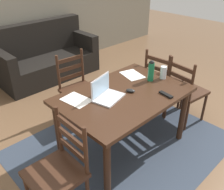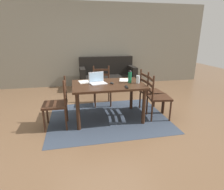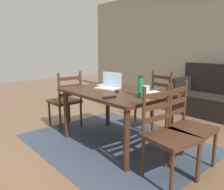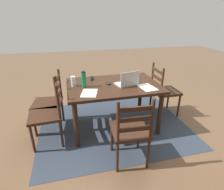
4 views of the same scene
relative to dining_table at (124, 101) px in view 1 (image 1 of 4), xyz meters
The scene contains 16 objects.
ground_plane 0.65m from the dining_table, ahead, with size 14.00×14.00×0.00m, color brown.
area_rug 0.65m from the dining_table, ahead, with size 2.43×1.93×0.01m, color #333D4C.
wall_back 2.96m from the dining_table, 90.00° to the left, with size 8.00×0.12×2.70m, color gray.
dining_table is the anchor object (origin of this frame).
chair_right_far 1.04m from the dining_table, 10.74° to the left, with size 0.47×0.47×0.95m.
chair_right_near 1.03m from the dining_table, 10.59° to the right, with size 0.49×0.49×0.95m.
chair_far_head 0.87m from the dining_table, 89.82° to the left, with size 0.47×0.47×0.95m.
chair_left_near 1.04m from the dining_table, 169.10° to the right, with size 0.45×0.45×0.95m.
couch 2.46m from the dining_table, 80.05° to the left, with size 1.80×0.80×1.00m.
laptop 0.27m from the dining_table, 158.94° to the left, with size 0.36×0.29×0.23m.
water_bottle 0.51m from the dining_table, ahead, with size 0.07×0.07×0.25m.
drinking_glass 0.63m from the dining_table, ahead, with size 0.07×0.07×0.15m, color silver.
computer_mouse 0.14m from the dining_table, 20.75° to the right, with size 0.06×0.10×0.03m, color black.
tv_remote 0.46m from the dining_table, 49.85° to the right, with size 0.04×0.17×0.02m, color black.
paper_stack_left 0.49m from the dining_table, 31.25° to the left, with size 0.21×0.30×0.00m, color white.
paper_stack_right 0.53m from the dining_table, 151.75° to the left, with size 0.21×0.30×0.00m, color white.
Camera 1 is at (-1.71, -1.58, 2.07)m, focal length 39.41 mm.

